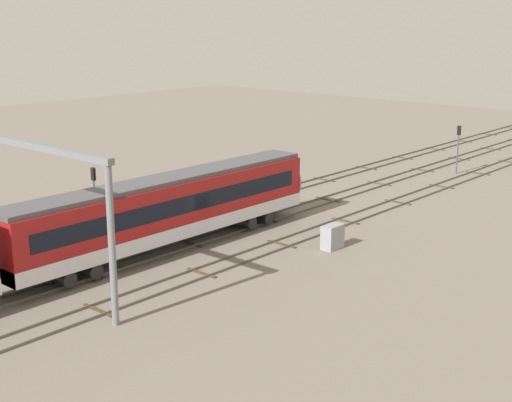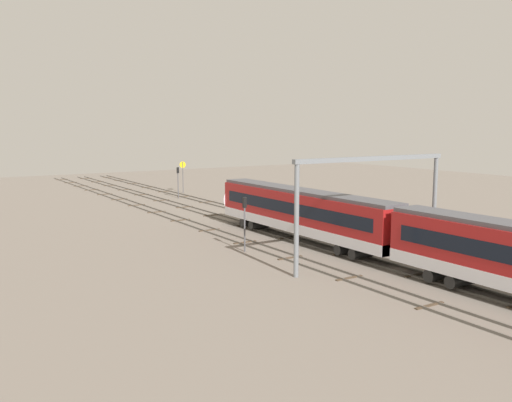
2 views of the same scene
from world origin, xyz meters
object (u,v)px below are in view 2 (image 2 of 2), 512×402
(overhead_gantry, at_px, (372,186))
(signal_light_trackside_departure, at_px, (245,216))
(speed_sign_near_foreground, at_px, (183,172))
(signal_light_trackside_approach, at_px, (178,178))
(relay_cabinet, at_px, (316,215))

(overhead_gantry, height_order, signal_light_trackside_departure, overhead_gantry)
(speed_sign_near_foreground, bearing_deg, signal_light_trackside_approach, 148.94)
(speed_sign_near_foreground, distance_m, signal_light_trackside_departure, 43.54)
(signal_light_trackside_departure, bearing_deg, relay_cabinet, -60.48)
(speed_sign_near_foreground, relative_size, signal_light_trackside_departure, 1.08)
(overhead_gantry, bearing_deg, speed_sign_near_foreground, -8.06)
(signal_light_trackside_approach, relative_size, relay_cabinet, 2.90)
(speed_sign_near_foreground, relative_size, relay_cabinet, 3.15)
(overhead_gantry, bearing_deg, signal_light_trackside_approach, -4.64)
(signal_light_trackside_approach, xyz_separation_m, relay_cabinet, (-27.31, -4.70, -2.26))
(signal_light_trackside_departure, relative_size, relay_cabinet, 2.93)
(overhead_gantry, relative_size, relay_cabinet, 9.41)
(signal_light_trackside_approach, bearing_deg, overhead_gantry, 175.36)
(relay_cabinet, bearing_deg, signal_light_trackside_approach, 9.77)
(overhead_gantry, distance_m, speed_sign_near_foreground, 50.90)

